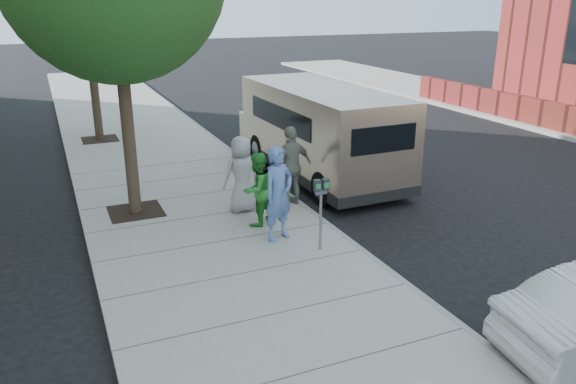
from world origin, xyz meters
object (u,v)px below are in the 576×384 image
(van, at_px, (318,130))
(person_striped_polo, at_px, (291,166))
(person_officer, at_px, (279,194))
(person_gray_shirt, at_px, (242,174))
(parking_meter, at_px, (321,199))
(person_green_shirt, at_px, (257,189))

(van, relative_size, person_striped_polo, 3.61)
(person_officer, height_order, person_gray_shirt, person_officer)
(parking_meter, distance_m, person_officer, 0.97)
(van, distance_m, person_green_shirt, 4.33)
(person_striped_polo, bearing_deg, parking_meter, 65.83)
(person_striped_polo, bearing_deg, person_gray_shirt, -16.13)
(person_gray_shirt, bearing_deg, person_officer, 88.37)
(van, bearing_deg, person_gray_shirt, -145.18)
(parking_meter, bearing_deg, van, 64.61)
(parking_meter, distance_m, van, 5.34)
(parking_meter, relative_size, person_officer, 0.74)
(parking_meter, height_order, person_striped_polo, person_striped_polo)
(person_striped_polo, bearing_deg, person_officer, 46.02)
(parking_meter, height_order, van, van)
(van, distance_m, person_striped_polo, 2.91)
(person_gray_shirt, distance_m, person_striped_polo, 1.21)
(person_gray_shirt, height_order, person_striped_polo, person_striped_polo)
(person_green_shirt, relative_size, person_striped_polo, 0.84)
(van, distance_m, person_officer, 4.93)
(person_officer, distance_m, person_striped_polo, 2.04)
(person_officer, height_order, person_green_shirt, person_officer)
(person_gray_shirt, relative_size, person_striped_polo, 0.93)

